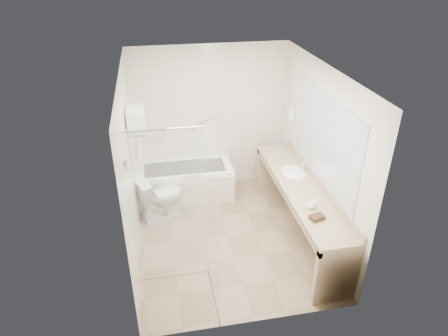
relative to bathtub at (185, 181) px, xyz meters
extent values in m
plane|color=#987B5E|center=(0.50, -1.24, -0.28)|extent=(3.20, 3.20, 0.00)
cube|color=silver|center=(0.50, -1.24, 2.22)|extent=(2.60, 3.20, 0.10)
cube|color=beige|center=(0.50, 0.36, 0.97)|extent=(2.60, 0.10, 2.50)
cube|color=beige|center=(0.50, -2.84, 0.97)|extent=(2.60, 0.10, 2.50)
cube|color=beige|center=(-0.80, -1.24, 0.97)|extent=(0.10, 3.20, 2.50)
cube|color=beige|center=(1.80, -1.24, 0.97)|extent=(0.10, 3.20, 2.50)
cube|color=white|center=(0.00, 0.01, 0.00)|extent=(1.60, 0.70, 0.55)
cube|color=silver|center=(0.00, -0.35, -0.03)|extent=(1.60, 0.02, 0.50)
cube|color=white|center=(0.10, -0.34, 0.22)|extent=(0.28, 0.06, 0.18)
cylinder|color=silver|center=(-0.45, 0.32, 0.67)|extent=(0.40, 0.03, 0.03)
cylinder|color=silver|center=(0.45, 0.32, 0.97)|extent=(0.53, 0.03, 0.33)
cube|color=silver|center=(-0.35, -1.94, 0.77)|extent=(0.90, 0.01, 2.10)
cube|color=silver|center=(0.10, -2.39, 0.77)|extent=(0.02, 0.90, 2.10)
cylinder|color=silver|center=(-0.35, -1.94, 1.82)|extent=(0.90, 0.02, 0.02)
sphere|color=silver|center=(0.13, -2.54, 0.72)|extent=(0.05, 0.05, 0.05)
cylinder|color=silver|center=(-0.75, -2.39, 1.67)|extent=(0.04, 0.10, 0.10)
cube|color=silver|center=(-0.67, -0.89, 1.42)|extent=(0.24, 0.55, 0.02)
cylinder|color=silver|center=(-0.67, -0.89, 1.20)|extent=(0.02, 0.55, 0.02)
cube|color=white|center=(-0.67, -0.89, 1.04)|extent=(0.03, 0.42, 0.32)
cube|color=white|center=(-0.67, -0.89, 1.48)|extent=(0.22, 0.40, 0.08)
cube|color=white|center=(-0.67, -0.89, 1.57)|extent=(0.22, 0.40, 0.08)
cube|color=white|center=(-0.67, -0.89, 1.65)|extent=(0.22, 0.40, 0.08)
cube|color=tan|center=(1.52, -1.39, 0.55)|extent=(0.55, 2.70, 0.05)
cube|color=tan|center=(1.78, -1.39, 0.62)|extent=(0.03, 2.70, 0.10)
cube|color=tan|center=(1.27, -1.39, 0.49)|extent=(0.04, 2.70, 0.08)
cube|color=tan|center=(1.52, -2.70, 0.12)|extent=(0.55, 0.08, 0.80)
cube|color=tan|center=(1.52, -0.08, 0.12)|extent=(0.55, 0.08, 0.80)
ellipsoid|color=white|center=(1.55, -0.99, 0.54)|extent=(0.40, 0.52, 0.14)
cylinder|color=silver|center=(1.70, -0.99, 0.65)|extent=(0.03, 0.03, 0.14)
cube|color=#B8BCC5|center=(1.79, -1.39, 1.27)|extent=(0.02, 2.00, 1.20)
cube|color=white|center=(1.75, -0.19, 1.17)|extent=(0.08, 0.10, 0.18)
imported|color=white|center=(-0.45, -0.54, 0.09)|extent=(0.85, 0.68, 0.73)
cube|color=#4D2F1B|center=(1.44, -2.17, 0.60)|extent=(0.20, 0.16, 0.06)
imported|color=white|center=(1.50, -1.92, 0.60)|extent=(0.07, 0.13, 0.06)
imported|color=white|center=(1.45, -1.94, 0.63)|extent=(0.14, 0.16, 0.10)
cylinder|color=silver|center=(1.39, -0.60, 0.65)|extent=(0.05, 0.05, 0.15)
cylinder|color=blue|center=(1.39, -0.60, 0.74)|extent=(0.03, 0.03, 0.02)
cylinder|color=silver|center=(1.45, -0.55, 0.66)|extent=(0.06, 0.06, 0.18)
cylinder|color=blue|center=(1.45, -0.55, 0.76)|extent=(0.03, 0.03, 0.03)
cylinder|color=silver|center=(1.57, -0.23, 0.66)|extent=(0.06, 0.06, 0.17)
cylinder|color=blue|center=(1.57, -0.23, 0.76)|extent=(0.03, 0.03, 0.02)
cylinder|color=silver|center=(1.47, -0.34, 0.61)|extent=(0.08, 0.08, 0.08)
cylinder|color=silver|center=(1.33, -0.56, 0.62)|extent=(0.09, 0.09, 0.10)
camera|label=1|loc=(-0.43, -5.91, 3.52)|focal=32.00mm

